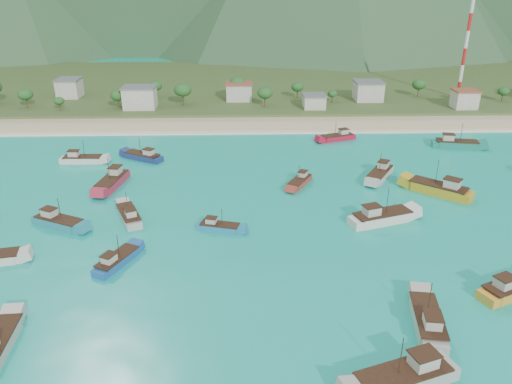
{
  "coord_description": "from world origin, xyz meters",
  "views": [
    {
      "loc": [
        1.02,
        -77.22,
        44.85
      ],
      "look_at": [
        3.79,
        18.0,
        3.0
      ],
      "focal_mm": 35.0,
      "sensor_mm": 36.0,
      "label": 1
    }
  ],
  "objects_px": {
    "boat_2": "(337,138)",
    "boat_26": "(380,174)",
    "boat_27": "(428,321)",
    "boat_7": "(82,160)",
    "boat_25": "(405,378)",
    "boat_22": "(117,261)",
    "boat_29": "(112,182)",
    "boat_3": "(129,216)",
    "boat_14": "(456,144)",
    "boat_0": "(381,218)",
    "boat_10": "(512,289)",
    "radio_tower": "(466,48)",
    "boat_23": "(219,227)",
    "boat_4": "(439,189)",
    "boat_16": "(143,157)",
    "boat_11": "(58,222)",
    "boat_8": "(300,182)"
  },
  "relations": [
    {
      "from": "boat_27",
      "to": "boat_2",
      "type": "bearing_deg",
      "value": 97.29
    },
    {
      "from": "boat_10",
      "to": "boat_22",
      "type": "distance_m",
      "value": 62.93
    },
    {
      "from": "boat_7",
      "to": "boat_10",
      "type": "xyz_separation_m",
      "value": [
        82.27,
        -60.07,
        0.11
      ]
    },
    {
      "from": "boat_3",
      "to": "radio_tower",
      "type": "bearing_deg",
      "value": 18.91
    },
    {
      "from": "boat_23",
      "to": "boat_26",
      "type": "distance_m",
      "value": 45.27
    },
    {
      "from": "boat_22",
      "to": "boat_27",
      "type": "relative_size",
      "value": 0.81
    },
    {
      "from": "boat_11",
      "to": "boat_25",
      "type": "bearing_deg",
      "value": 78.44
    },
    {
      "from": "boat_22",
      "to": "boat_29",
      "type": "distance_m",
      "value": 35.37
    },
    {
      "from": "radio_tower",
      "to": "boat_10",
      "type": "bearing_deg",
      "value": -108.47
    },
    {
      "from": "boat_7",
      "to": "boat_22",
      "type": "distance_m",
      "value": 53.86
    },
    {
      "from": "radio_tower",
      "to": "boat_7",
      "type": "bearing_deg",
      "value": -153.0
    },
    {
      "from": "boat_2",
      "to": "boat_3",
      "type": "xyz_separation_m",
      "value": [
        -50.57,
        -50.01,
        -0.02
      ]
    },
    {
      "from": "boat_25",
      "to": "boat_26",
      "type": "xyz_separation_m",
      "value": [
        13.98,
        65.23,
        -0.15
      ]
    },
    {
      "from": "boat_25",
      "to": "boat_11",
      "type": "bearing_deg",
      "value": 33.19
    },
    {
      "from": "boat_7",
      "to": "boat_11",
      "type": "relative_size",
      "value": 0.96
    },
    {
      "from": "boat_26",
      "to": "boat_16",
      "type": "bearing_deg",
      "value": 17.77
    },
    {
      "from": "boat_23",
      "to": "boat_27",
      "type": "bearing_deg",
      "value": 60.33
    },
    {
      "from": "boat_0",
      "to": "boat_11",
      "type": "bearing_deg",
      "value": -109.24
    },
    {
      "from": "boat_3",
      "to": "boat_11",
      "type": "height_order",
      "value": "boat_11"
    },
    {
      "from": "boat_2",
      "to": "boat_27",
      "type": "height_order",
      "value": "boat_27"
    },
    {
      "from": "boat_7",
      "to": "boat_26",
      "type": "height_order",
      "value": "boat_26"
    },
    {
      "from": "boat_14",
      "to": "boat_22",
      "type": "relative_size",
      "value": 1.33
    },
    {
      "from": "boat_4",
      "to": "boat_16",
      "type": "xyz_separation_m",
      "value": [
        -69.44,
        24.34,
        -0.33
      ]
    },
    {
      "from": "boat_16",
      "to": "boat_22",
      "type": "relative_size",
      "value": 1.11
    },
    {
      "from": "boat_7",
      "to": "boat_25",
      "type": "relative_size",
      "value": 0.8
    },
    {
      "from": "boat_11",
      "to": "boat_16",
      "type": "relative_size",
      "value": 1.03
    },
    {
      "from": "radio_tower",
      "to": "boat_22",
      "type": "height_order",
      "value": "radio_tower"
    },
    {
      "from": "boat_2",
      "to": "boat_7",
      "type": "bearing_deg",
      "value": 82.81
    },
    {
      "from": "boat_2",
      "to": "boat_8",
      "type": "relative_size",
      "value": 1.18
    },
    {
      "from": "boat_0",
      "to": "boat_10",
      "type": "height_order",
      "value": "boat_0"
    },
    {
      "from": "boat_27",
      "to": "boat_26",
      "type": "bearing_deg",
      "value": 91.23
    },
    {
      "from": "boat_14",
      "to": "boat_11",
      "type": "bearing_deg",
      "value": -54.01
    },
    {
      "from": "boat_4",
      "to": "boat_16",
      "type": "bearing_deg",
      "value": 110.83
    },
    {
      "from": "boat_0",
      "to": "boat_27",
      "type": "height_order",
      "value": "boat_0"
    },
    {
      "from": "radio_tower",
      "to": "boat_0",
      "type": "distance_m",
      "value": 114.48
    },
    {
      "from": "boat_0",
      "to": "boat_10",
      "type": "xyz_separation_m",
      "value": [
        13.82,
        -24.2,
        -0.13
      ]
    },
    {
      "from": "boat_10",
      "to": "boat_29",
      "type": "relative_size",
      "value": 0.94
    },
    {
      "from": "boat_10",
      "to": "boat_16",
      "type": "height_order",
      "value": "boat_10"
    },
    {
      "from": "boat_2",
      "to": "boat_26",
      "type": "bearing_deg",
      "value": 168.57
    },
    {
      "from": "boat_4",
      "to": "boat_8",
      "type": "bearing_deg",
      "value": 118.33
    },
    {
      "from": "boat_23",
      "to": "boat_3",
      "type": "bearing_deg",
      "value": -90.49
    },
    {
      "from": "boat_0",
      "to": "boat_22",
      "type": "distance_m",
      "value": 50.3
    },
    {
      "from": "boat_11",
      "to": "boat_27",
      "type": "xyz_separation_m",
      "value": [
        60.99,
        -31.85,
        0.08
      ]
    },
    {
      "from": "boat_0",
      "to": "boat_7",
      "type": "distance_m",
      "value": 77.28
    },
    {
      "from": "boat_3",
      "to": "boat_14",
      "type": "bearing_deg",
      "value": 3.46
    },
    {
      "from": "boat_16",
      "to": "boat_26",
      "type": "xyz_separation_m",
      "value": [
        58.85,
        -14.36,
        0.09
      ]
    },
    {
      "from": "radio_tower",
      "to": "boat_14",
      "type": "height_order",
      "value": "radio_tower"
    },
    {
      "from": "boat_23",
      "to": "boat_27",
      "type": "xyz_separation_m",
      "value": [
        29.9,
        -29.37,
        0.37
      ]
    },
    {
      "from": "boat_29",
      "to": "boat_25",
      "type": "bearing_deg",
      "value": 138.32
    },
    {
      "from": "boat_4",
      "to": "boat_29",
      "type": "distance_m",
      "value": 73.76
    }
  ]
}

